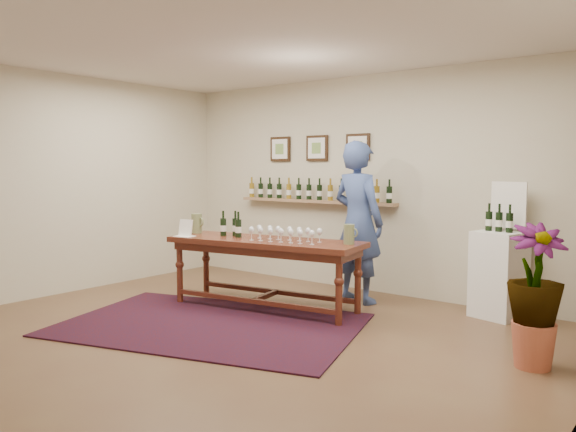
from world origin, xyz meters
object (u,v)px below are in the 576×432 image
Objects in this scene: display_pedestal at (499,274)px; person at (358,222)px; tasting_table at (265,250)px; potted_plant at (535,296)px.

person is (-1.56, -0.33, 0.50)m from display_pedestal.
tasting_table is 2.33× the size of potted_plant.
tasting_table is 2.53× the size of display_pedestal.
tasting_table is 1.19m from person.
display_pedestal is 1.57m from potted_plant.
display_pedestal is 0.48× the size of person.
potted_plant is 0.52× the size of person.
potted_plant reaches higher than display_pedestal.
potted_plant reaches higher than tasting_table.
potted_plant is at bearing 165.11° from person.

